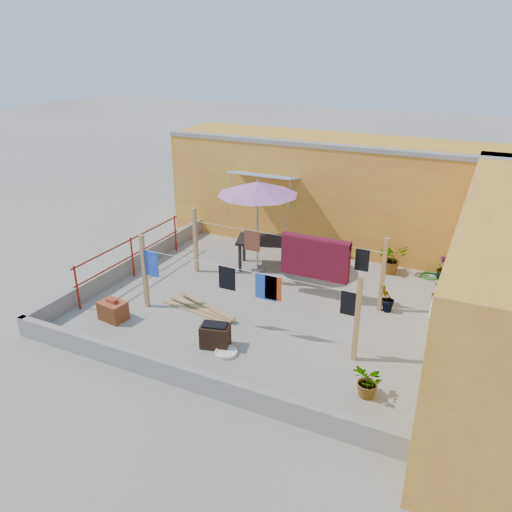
# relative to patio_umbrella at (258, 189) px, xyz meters

# --- Properties ---
(ground) EXTENTS (80.00, 80.00, 0.00)m
(ground) POSITION_rel_patio_umbrella_xyz_m (1.05, -1.62, -2.30)
(ground) COLOR #9E998E
(ground) RESTS_ON ground
(wall_back) EXTENTS (11.00, 3.27, 3.21)m
(wall_back) POSITION_rel_patio_umbrella_xyz_m (1.55, 3.08, -0.69)
(wall_back) COLOR gold
(wall_back) RESTS_ON ground
(parapet_front) EXTENTS (8.30, 0.16, 0.44)m
(parapet_front) POSITION_rel_patio_umbrella_xyz_m (1.05, -5.20, -2.08)
(parapet_front) COLOR gray
(parapet_front) RESTS_ON ground
(parapet_left) EXTENTS (0.16, 7.30, 0.44)m
(parapet_left) POSITION_rel_patio_umbrella_xyz_m (-3.03, -1.62, -2.08)
(parapet_left) COLOR gray
(parapet_left) RESTS_ON ground
(red_railing) EXTENTS (0.05, 4.20, 1.10)m
(red_railing) POSITION_rel_patio_umbrella_xyz_m (-2.80, -1.82, -1.58)
(red_railing) COLOR maroon
(red_railing) RESTS_ON ground
(clothesline_rig) EXTENTS (5.09, 2.35, 1.80)m
(clothesline_rig) POSITION_rel_patio_umbrella_xyz_m (1.76, -1.07, -1.29)
(clothesline_rig) COLOR tan
(clothesline_rig) RESTS_ON ground
(patio_umbrella) EXTENTS (2.69, 2.69, 2.56)m
(patio_umbrella) POSITION_rel_patio_umbrella_xyz_m (0.00, 0.00, 0.00)
(patio_umbrella) COLOR gray
(patio_umbrella) RESTS_ON ground
(outdoor_table) EXTENTS (1.98, 1.41, 0.84)m
(outdoor_table) POSITION_rel_patio_umbrella_xyz_m (0.24, 0.29, -1.54)
(outdoor_table) COLOR black
(outdoor_table) RESTS_ON ground
(brick_stack) EXTENTS (0.65, 0.51, 0.52)m
(brick_stack) POSITION_rel_patio_umbrella_xyz_m (-1.77, -3.84, -2.07)
(brick_stack) COLOR #AA5627
(brick_stack) RESTS_ON ground
(lumber_pile) EXTENTS (2.04, 0.81, 0.12)m
(lumber_pile) POSITION_rel_patio_umbrella_xyz_m (-0.19, -2.66, -2.23)
(lumber_pile) COLOR tan
(lumber_pile) RESTS_ON ground
(brazier) EXTENTS (0.66, 0.52, 0.52)m
(brazier) POSITION_rel_patio_umbrella_xyz_m (0.86, -3.80, -2.04)
(brazier) COLOR black
(brazier) RESTS_ON ground
(white_basin) EXTENTS (0.46, 0.46, 0.08)m
(white_basin) POSITION_rel_patio_umbrella_xyz_m (1.20, -3.95, -2.25)
(white_basin) COLOR silver
(white_basin) RESTS_ON ground
(water_jug_a) EXTENTS (0.23, 0.23, 0.36)m
(water_jug_a) POSITION_rel_patio_umbrella_xyz_m (4.75, -0.59, -2.14)
(water_jug_a) COLOR silver
(water_jug_a) RESTS_ON ground
(water_jug_b) EXTENTS (0.23, 0.23, 0.37)m
(water_jug_b) POSITION_rel_patio_umbrella_xyz_m (4.75, -0.18, -2.13)
(water_jug_b) COLOR silver
(water_jug_b) RESTS_ON ground
(green_hose) EXTENTS (0.47, 0.47, 0.07)m
(green_hose) POSITION_rel_patio_umbrella_xyz_m (4.35, 1.58, -2.26)
(green_hose) COLOR #19711C
(green_hose) RESTS_ON ground
(plant_back_a) EXTENTS (0.99, 0.98, 0.84)m
(plant_back_a) POSITION_rel_patio_umbrella_xyz_m (3.34, 1.42, -1.88)
(plant_back_a) COLOR #1B5418
(plant_back_a) RESTS_ON ground
(plant_back_b) EXTENTS (0.44, 0.44, 0.63)m
(plant_back_b) POSITION_rel_patio_umbrella_xyz_m (4.67, 1.58, -1.98)
(plant_back_b) COLOR #1B5418
(plant_back_b) RESTS_ON ground
(plant_right_a) EXTENTS (0.58, 0.53, 0.91)m
(plant_right_a) POSITION_rel_patio_umbrella_xyz_m (4.75, 0.03, -1.84)
(plant_right_a) COLOR #1B5418
(plant_right_a) RESTS_ON ground
(plant_right_b) EXTENTS (0.44, 0.46, 0.66)m
(plant_right_b) POSITION_rel_patio_umbrella_xyz_m (3.70, -0.82, -1.97)
(plant_right_b) COLOR #1B5418
(plant_right_b) RESTS_ON ground
(plant_right_c) EXTENTS (0.74, 0.75, 0.63)m
(plant_right_c) POSITION_rel_patio_umbrella_xyz_m (4.08, -4.03, -1.98)
(plant_right_c) COLOR #1B5418
(plant_right_c) RESTS_ON ground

